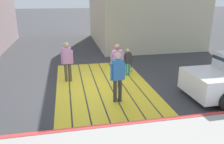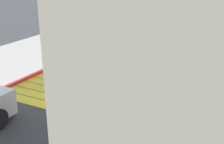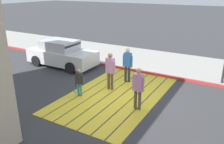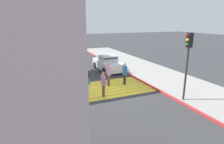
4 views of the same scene
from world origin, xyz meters
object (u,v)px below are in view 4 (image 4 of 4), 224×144
car_parked_near_curb (108,63)px  pedestrian_child_with_racket (89,76)px  pedestrian_adult_lead (103,82)px  pedestrian_adult_trailing (109,73)px  traffic_light_corner (188,53)px  pedestrian_adult_side (125,72)px

car_parked_near_curb → pedestrian_child_with_racket: size_ratio=3.37×
car_parked_near_curb → pedestrian_adult_lead: 6.94m
pedestrian_adult_lead → car_parked_near_curb: bearing=-113.6°
pedestrian_adult_lead → pedestrian_adult_trailing: bearing=-120.5°
traffic_light_corner → pedestrian_adult_trailing: (3.23, -4.53, -1.99)m
traffic_light_corner → car_parked_near_curb: bearing=-80.0°
pedestrian_adult_lead → pedestrian_adult_side: (-2.38, -1.65, 0.03)m
car_parked_near_curb → pedestrian_adult_trailing: 4.74m
car_parked_near_curb → pedestrian_adult_side: size_ratio=2.43×
car_parked_near_curb → traffic_light_corner: size_ratio=1.02×
pedestrian_adult_trailing → pedestrian_child_with_racket: (1.32, -0.81, -0.32)m
traffic_light_corner → pedestrian_adult_lead: size_ratio=2.45×
pedestrian_adult_lead → pedestrian_adult_side: pedestrian_adult_side is taller
car_parked_near_curb → pedestrian_adult_trailing: (1.65, 4.44, 0.31)m
car_parked_near_curb → pedestrian_adult_side: bearing=85.2°
pedestrian_adult_trailing → car_parked_near_curb: bearing=-110.4°
pedestrian_adult_lead → pedestrian_adult_side: size_ratio=0.97×
pedestrian_adult_side → pedestrian_adult_lead: bearing=34.7°
traffic_light_corner → pedestrian_adult_trailing: 5.91m
pedestrian_child_with_racket → traffic_light_corner: bearing=130.4°
traffic_light_corner → pedestrian_adult_side: traffic_light_corner is taller
car_parked_near_curb → pedestrian_child_with_racket: bearing=50.7°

